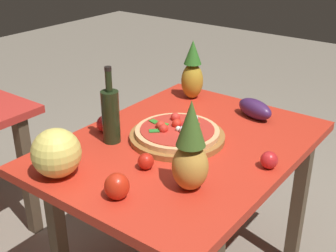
{
  "coord_description": "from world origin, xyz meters",
  "views": [
    {
      "loc": [
        -1.4,
        -0.97,
        1.61
      ],
      "look_at": [
        0.01,
        0.09,
        0.79
      ],
      "focal_mm": 47.47,
      "sensor_mm": 36.0,
      "label": 1
    }
  ],
  "objects": [
    {
      "name": "tomato_at_corner",
      "position": [
        -0.12,
        0.35,
        0.78
      ],
      "size": [
        0.08,
        0.08,
        0.08
      ],
      "primitive_type": "sphere",
      "color": "red",
      "rests_on": "display_table"
    },
    {
      "name": "pineapple_left",
      "position": [
        0.46,
        0.27,
        0.88
      ],
      "size": [
        0.12,
        0.12,
        0.31
      ],
      "color": "#AC8926",
      "rests_on": "display_table"
    },
    {
      "name": "display_table",
      "position": [
        0.0,
        0.0,
        0.65
      ],
      "size": [
        1.21,
        0.91,
        0.74
      ],
      "color": "brown",
      "rests_on": "ground_plane"
    },
    {
      "name": "pizza",
      "position": [
        0.01,
        0.04,
        0.78
      ],
      "size": [
        0.37,
        0.37,
        0.06
      ],
      "color": "tan",
      "rests_on": "pizza_board"
    },
    {
      "name": "melon",
      "position": [
        -0.5,
        0.22,
        0.83
      ],
      "size": [
        0.19,
        0.19,
        0.19
      ],
      "primitive_type": "sphere",
      "color": "#E3D061",
      "rests_on": "display_table"
    },
    {
      "name": "eggplant",
      "position": [
        0.43,
        -0.12,
        0.78
      ],
      "size": [
        0.15,
        0.22,
        0.09
      ],
      "primitive_type": "ellipsoid",
      "rotation": [
        0.0,
        0.0,
        1.24
      ],
      "color": "#3F204E",
      "rests_on": "display_table"
    },
    {
      "name": "tomato_by_bottle",
      "position": [
        0.02,
        -0.39,
        0.77
      ],
      "size": [
        0.07,
        0.07,
        0.07
      ],
      "primitive_type": "sphere",
      "color": "red",
      "rests_on": "display_table"
    },
    {
      "name": "pizza_board",
      "position": [
        0.01,
        0.04,
        0.75
      ],
      "size": [
        0.42,
        0.42,
        0.02
      ],
      "primitive_type": "cylinder",
      "color": "#98622F",
      "rests_on": "display_table"
    },
    {
      "name": "bell_pepper",
      "position": [
        -0.47,
        -0.06,
        0.78
      ],
      "size": [
        0.09,
        0.09,
        0.1
      ],
      "primitive_type": "ellipsoid",
      "color": "red",
      "rests_on": "display_table"
    },
    {
      "name": "tomato_beside_pepper",
      "position": [
        -0.26,
        -0.01,
        0.77
      ],
      "size": [
        0.06,
        0.06,
        0.06
      ],
      "primitive_type": "sphere",
      "color": "red",
      "rests_on": "display_table"
    },
    {
      "name": "pineapple_right",
      "position": [
        -0.27,
        -0.22,
        0.89
      ],
      "size": [
        0.13,
        0.13,
        0.34
      ],
      "color": "#C28C39",
      "rests_on": "display_table"
    },
    {
      "name": "wine_bottle",
      "position": [
        -0.17,
        0.25,
        0.86
      ],
      "size": [
        0.08,
        0.08,
        0.34
      ],
      "color": "black",
      "rests_on": "display_table"
    }
  ]
}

